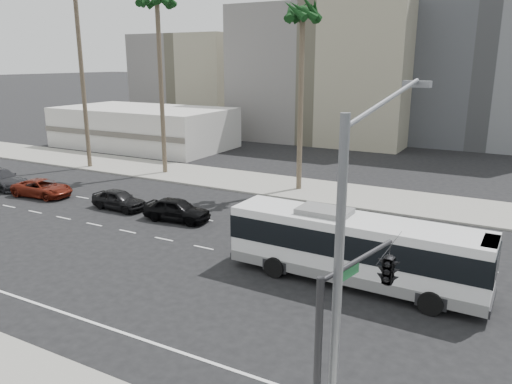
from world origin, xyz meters
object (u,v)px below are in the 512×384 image
Objects in this scene: car_c at (42,188)px; car_d at (0,179)px; car_b at (119,199)px; city_bus at (354,247)px; streetlight_corner at (348,282)px; car_a at (177,210)px; palm_near at (303,17)px; palm_mid at (157,2)px; traffic_signal at (382,278)px.

car_c is 0.88× the size of car_d.
car_b is 0.86× the size of car_c.
streetlight_corner is at bearing -72.36° from city_bus.
palm_near is (4.07, 11.75, 13.33)m from car_a.
palm_mid reaches higher than car_a.
car_c is (-8.06, -0.32, -0.04)m from car_b.
traffic_signal is 30.31m from palm_near.
car_d is (-5.50, 0.05, 0.14)m from car_c.
car_d is 39.40m from traffic_signal.
car_a is 24.02m from streetlight_corner.
car_d is at bearing 175.26° from city_bus.
streetlight_corner is at bearing -123.32° from car_b.
streetlight_corner is 0.66× the size of palm_near.
car_b is at bearing 151.18° from streetlight_corner.
car_a is 13.56m from car_c.
traffic_signal reaches higher than car_a.
palm_near reaches higher than car_c.
car_d is at bearing 85.19° from car_a.
palm_near is at bearing -61.41° from car_c.
palm_mid is (-4.66, 11.27, 15.15)m from car_b.
car_b is at bearing -93.23° from car_c.
palm_near is (9.57, 11.62, 13.38)m from car_b.
palm_mid is (-24.02, 15.19, 13.98)m from city_bus.
car_d is (-32.91, 3.65, -1.07)m from city_bus.
car_c is 5.50m from car_d.
traffic_signal is at bearing -119.45° from car_b.
car_a is at bearing 166.29° from city_bus.
car_b is at bearing 161.68° from traffic_signal.
palm_near is at bearing -24.31° from car_a.
palm_near is (-9.79, 15.54, 12.22)m from city_bus.
car_b is at bearing 83.35° from car_a.
car_c is at bearing -145.89° from palm_near.
city_bus is 19.78m from car_b.
city_bus is 11.22m from traffic_signal.
car_d is 0.57× the size of streetlight_corner.
car_a is 0.30× the size of palm_near.
city_bus is at bearing -94.70° from car_d.
car_d is at bearing -152.79° from palm_near.
palm_mid is (3.39, 11.59, 15.19)m from car_c.
car_b is at bearing -87.21° from car_d.
palm_mid reaches higher than streetlight_corner.
streetlight_corner is 40.01m from palm_mid.
car_d is 20.95m from palm_mid.
traffic_signal is at bearing -67.84° from city_bus.
city_bus is 31.67m from palm_mid.
palm_near reaches higher than car_b.
car_c is at bearing -88.85° from car_d.
streetlight_corner is (36.39, -15.72, 4.98)m from car_d.
car_b is at bearing 170.12° from city_bus.
palm_mid reaches higher than city_bus.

